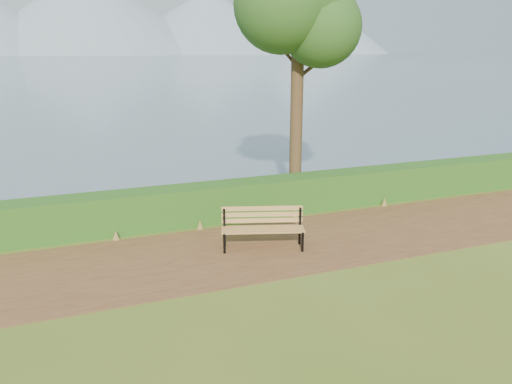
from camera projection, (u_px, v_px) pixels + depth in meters
name	position (u px, v px, depth m)	size (l,w,h in m)	color
ground	(270.00, 252.00, 11.39)	(140.00, 140.00, 0.00)	#4D631C
path	(265.00, 247.00, 11.65)	(40.00, 3.40, 0.01)	#54331C
hedge	(234.00, 200.00, 13.58)	(32.00, 0.85, 1.00)	#1F4814
water	(69.00, 58.00, 244.96)	(700.00, 510.00, 0.00)	slate
mountains	(49.00, 15.00, 365.36)	(585.00, 190.00, 70.00)	gray
bench	(263.00, 225.00, 11.54)	(1.98, 1.10, 0.95)	black
tree	(299.00, 0.00, 13.38)	(3.80, 3.24, 7.72)	#382417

